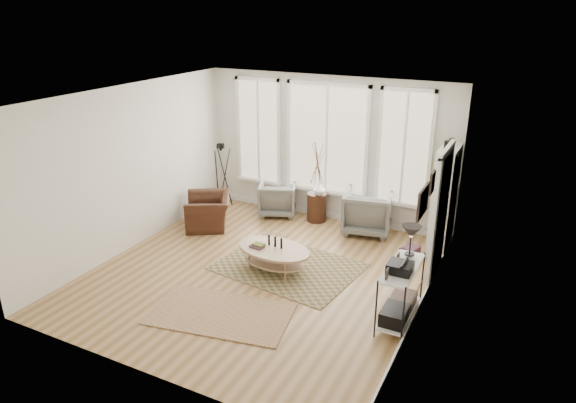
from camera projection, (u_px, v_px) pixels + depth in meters
The scene contains 17 objects.
room at pixel (261, 192), 7.95m from camera, with size 5.50×5.54×2.90m.
bay_window at pixel (327, 142), 10.14m from camera, with size 4.14×0.12×2.24m.
door at pixel (441, 213), 7.93m from camera, with size 0.09×1.06×2.22m.
bookcase at pixel (444, 200), 8.95m from camera, with size 0.31×0.85×2.06m.
low_shelf at pixel (401, 288), 7.03m from camera, with size 0.38×1.08×1.30m.
wall_art at pixel (425, 196), 6.48m from camera, with size 0.04×0.88×0.44m.
rug_main at pixel (288, 267), 8.66m from camera, with size 2.26×1.69×0.01m, color brown.
rug_runner at pixel (221, 313), 7.34m from camera, with size 1.99×1.11×0.01m, color brown.
coffee_table at pixel (273, 253), 8.45m from camera, with size 1.38×0.96×0.59m.
armchair_left at pixel (278, 198), 10.74m from camera, with size 0.75×0.77×0.70m, color slate.
armchair_right at pixel (368, 212), 9.87m from camera, with size 0.89×0.92×0.83m, color slate.
side_table at pixel (317, 184), 10.24m from camera, with size 0.39×0.39×1.65m.
vase at pixel (319, 189), 10.20m from camera, with size 0.22×0.22×0.23m, color silver.
accent_chair at pixel (208, 211), 10.16m from camera, with size 0.85×0.97×0.63m, color #371D12.
tripod_camera at pixel (222, 178), 11.08m from camera, with size 0.49×0.49×1.40m.
book_stack_near at pixel (411, 251), 9.00m from camera, with size 0.22×0.28×0.18m, color maroon.
book_stack_far at pixel (407, 258), 8.78m from camera, with size 0.19×0.24×0.15m, color maroon.
Camera 1 is at (3.74, -6.47, 4.14)m, focal length 32.00 mm.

